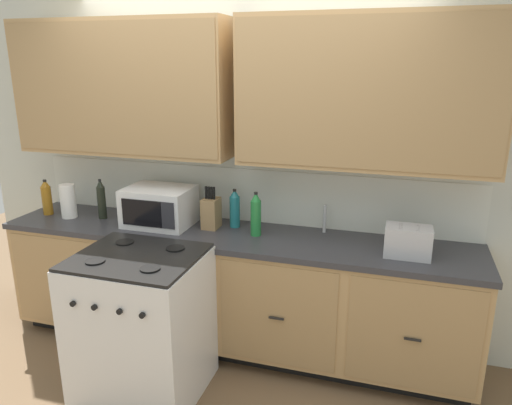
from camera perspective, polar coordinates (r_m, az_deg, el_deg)
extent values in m
plane|color=brown|center=(3.60, -4.48, -18.85)|extent=(8.40, 8.40, 0.00)
cube|color=silver|center=(3.61, -1.30, 3.87)|extent=(4.56, 0.05, 2.58)
cube|color=silver|center=(3.63, -1.43, 0.90)|extent=(3.36, 0.01, 0.40)
cube|color=tan|center=(3.72, -15.44, 12.83)|extent=(1.63, 0.34, 0.95)
cube|color=#A58052|center=(3.58, -16.95, 12.59)|extent=(1.60, 0.01, 0.89)
cube|color=tan|center=(3.16, 12.86, 12.46)|extent=(1.63, 0.34, 0.95)
cube|color=#A58052|center=(2.99, 12.58, 12.26)|extent=(1.60, 0.01, 0.89)
cube|color=black|center=(3.83, -2.62, -15.54)|extent=(3.29, 0.48, 0.10)
cube|color=tan|center=(3.59, -2.88, -9.93)|extent=(3.36, 0.60, 0.76)
cube|color=#A88354|center=(3.94, -22.18, -8.70)|extent=(0.77, 0.01, 0.70)
cube|color=black|center=(3.94, -22.30, -8.87)|extent=(0.10, 0.01, 0.01)
cube|color=#A88354|center=(3.50, -11.21, -10.98)|extent=(0.77, 0.01, 0.70)
cube|color=black|center=(3.50, -11.31, -11.17)|extent=(0.10, 0.01, 0.01)
cube|color=#A88354|center=(3.22, 2.46, -13.22)|extent=(0.77, 0.01, 0.70)
cube|color=black|center=(3.22, 2.39, -13.44)|extent=(0.10, 0.01, 0.01)
cube|color=#A88354|center=(3.15, 17.93, -14.84)|extent=(0.77, 0.01, 0.70)
cube|color=black|center=(3.14, 17.92, -15.08)|extent=(0.10, 0.01, 0.01)
cube|color=#333338|center=(3.43, -2.97, -3.92)|extent=(3.39, 0.63, 0.04)
cube|color=#A8AAAF|center=(3.31, 7.48, -4.75)|extent=(0.56, 0.38, 0.02)
cube|color=white|center=(3.25, -13.26, -13.89)|extent=(0.76, 0.66, 0.92)
cube|color=black|center=(3.04, -13.84, -6.21)|extent=(0.74, 0.65, 0.02)
cylinder|color=black|center=(3.01, -18.38, -6.57)|extent=(0.12, 0.12, 0.01)
cylinder|color=black|center=(2.82, -12.34, -7.61)|extent=(0.12, 0.12, 0.01)
cylinder|color=black|center=(3.25, -15.17, -4.54)|extent=(0.12, 0.12, 0.01)
cylinder|color=black|center=(3.08, -9.46, -5.35)|extent=(0.12, 0.12, 0.01)
cylinder|color=black|center=(2.98, -20.72, -11.07)|extent=(0.03, 0.02, 0.03)
cylinder|color=black|center=(2.90, -18.48, -11.61)|extent=(0.03, 0.02, 0.03)
cylinder|color=black|center=(2.82, -15.76, -12.24)|extent=(0.03, 0.02, 0.03)
cylinder|color=black|center=(2.75, -13.23, -12.79)|extent=(0.03, 0.02, 0.03)
cube|color=white|center=(3.62, -11.29, -0.44)|extent=(0.48, 0.36, 0.28)
cube|color=black|center=(3.49, -13.29, -1.22)|extent=(0.31, 0.01, 0.19)
cube|color=#28282D|center=(3.39, -10.32, -1.54)|extent=(0.10, 0.01, 0.19)
cube|color=#B7B7BC|center=(3.15, 17.42, -4.39)|extent=(0.28, 0.18, 0.19)
cube|color=black|center=(3.11, 16.65, -2.75)|extent=(0.02, 0.13, 0.01)
cube|color=black|center=(3.12, 18.48, -2.90)|extent=(0.02, 0.13, 0.01)
cube|color=#9C794E|center=(3.51, -5.29, -1.27)|extent=(0.11, 0.14, 0.22)
cylinder|color=black|center=(3.46, -5.88, 1.17)|extent=(0.02, 0.02, 0.09)
cylinder|color=black|center=(3.46, -5.57, 1.14)|extent=(0.02, 0.02, 0.09)
cylinder|color=black|center=(3.45, -5.27, 1.12)|extent=(0.02, 0.02, 0.09)
cylinder|color=black|center=(3.44, -4.96, 1.09)|extent=(0.02, 0.02, 0.09)
cylinder|color=#B2B5BA|center=(3.44, 8.07, -1.91)|extent=(0.02, 0.02, 0.20)
cylinder|color=white|center=(3.99, -21.20, 0.16)|extent=(0.12, 0.12, 0.26)
cylinder|color=#1E707A|center=(3.52, -2.50, -1.11)|extent=(0.07, 0.07, 0.23)
cone|color=#1E707A|center=(3.48, -2.53, 1.12)|extent=(0.07, 0.07, 0.06)
cylinder|color=black|center=(3.47, -2.54, 1.45)|extent=(0.03, 0.03, 0.02)
cylinder|color=black|center=(3.88, -17.67, -0.03)|extent=(0.06, 0.06, 0.25)
cone|color=black|center=(3.84, -17.87, 2.17)|extent=(0.06, 0.06, 0.06)
cylinder|color=black|center=(3.84, -17.90, 2.49)|extent=(0.02, 0.02, 0.02)
cylinder|color=#237A38|center=(3.34, -0.02, -1.85)|extent=(0.07, 0.07, 0.25)
cone|color=#237A38|center=(3.30, -0.02, 0.70)|extent=(0.07, 0.07, 0.06)
cylinder|color=black|center=(3.29, -0.02, 1.09)|extent=(0.03, 0.03, 0.02)
cylinder|color=#9E6619|center=(4.14, -23.34, 0.22)|extent=(0.08, 0.08, 0.22)
cone|color=#9E6619|center=(4.11, -23.56, 2.09)|extent=(0.07, 0.07, 0.06)
cylinder|color=black|center=(4.10, -23.59, 2.36)|extent=(0.03, 0.03, 0.02)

